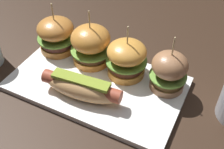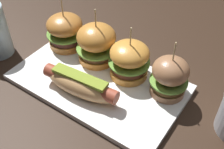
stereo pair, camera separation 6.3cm
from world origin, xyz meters
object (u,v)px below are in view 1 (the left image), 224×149
object	(u,v)px
slider_far_left	(56,35)
hot_dog	(81,87)
slider_center_left	(91,44)
slider_center_right	(127,58)
platter_main	(97,84)
slider_far_right	(169,71)

from	to	relation	value
slider_far_left	hot_dog	bearing A→B (deg)	-39.20
slider_center_left	slider_center_right	size ratio (longest dim) A/B	1.07
slider_far_left	slider_center_right	size ratio (longest dim) A/B	1.01
platter_main	slider_far_left	bearing A→B (deg)	157.23
hot_dog	slider_center_left	distance (m)	0.13
slider_far_left	slider_far_right	world-z (taller)	slider_far_right
platter_main	slider_far_right	bearing A→B (deg)	20.96
hot_dog	slider_far_right	world-z (taller)	slider_far_right
slider_far_right	platter_main	bearing A→B (deg)	-159.04
platter_main	slider_far_right	xyz separation A→B (m)	(0.15, 0.06, 0.06)
slider_far_left	platter_main	bearing A→B (deg)	-22.77
slider_center_right	slider_far_right	size ratio (longest dim) A/B	0.96
platter_main	slider_far_left	size ratio (longest dim) A/B	2.98
hot_dog	slider_far_right	xyz separation A→B (m)	(0.16, 0.11, 0.02)
platter_main	hot_dog	bearing A→B (deg)	-96.76
slider_far_left	slider_center_left	world-z (taller)	slider_center_left
hot_dog	platter_main	bearing A→B (deg)	83.24
slider_far_left	slider_far_right	bearing A→B (deg)	-1.12
hot_dog	slider_far_left	size ratio (longest dim) A/B	1.37
hot_dog	slider_center_right	distance (m)	0.13
hot_dog	slider_far_left	xyz separation A→B (m)	(-0.15, 0.12, 0.02)
slider_center_right	slider_far_right	xyz separation A→B (m)	(0.10, -0.00, 0.00)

